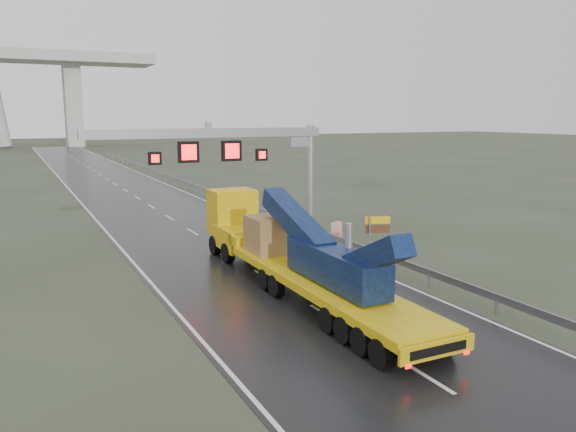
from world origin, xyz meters
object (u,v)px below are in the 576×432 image
sign_gantry (242,152)px  striped_barrier (337,231)px  heavy_haul_truck (282,247)px  exit_sign_pair (377,228)px

sign_gantry → striped_barrier: (5.55, -2.21, -5.06)m
heavy_haul_truck → striped_barrier: (7.21, 6.87, -1.15)m
sign_gantry → heavy_haul_truck: size_ratio=0.79×
heavy_haul_truck → exit_sign_pair: 6.86m
heavy_haul_truck → striped_barrier: bearing=44.1°
exit_sign_pair → striped_barrier: bearing=105.3°
heavy_haul_truck → striped_barrier: size_ratio=16.93×
sign_gantry → exit_sign_pair: (5.00, -7.41, -3.93)m
striped_barrier → sign_gantry: bearing=142.3°
sign_gantry → heavy_haul_truck: bearing=-100.3°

